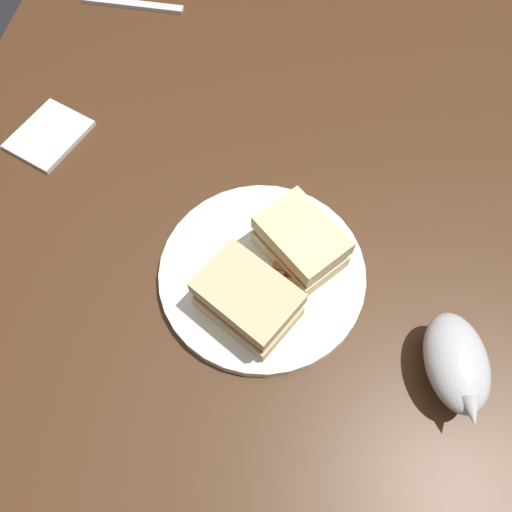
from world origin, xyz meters
TOP-DOWN VIEW (x-y plane):
  - ground_plane at (0.00, 0.00)m, footprint 6.00×6.00m
  - dining_table at (0.00, 0.00)m, footprint 1.29×0.98m
  - plate at (-0.03, -0.02)m, footprint 0.27×0.27m
  - sandwich_half_left at (-0.08, -0.01)m, footprint 0.13×0.14m
  - sandwich_half_right at (0.01, -0.06)m, footprint 0.13×0.13m
  - potato_wedge_front at (-0.02, -0.08)m, footprint 0.04×0.03m
  - potato_wedge_middle at (-0.06, -0.04)m, footprint 0.04×0.04m
  - potato_wedge_back at (-0.02, -0.06)m, footprint 0.03×0.06m
  - potato_wedge_left_edge at (-0.06, -0.04)m, footprint 0.06×0.02m
  - potato_wedge_right_edge at (-0.05, -0.04)m, footprint 0.02×0.06m
  - gravy_boat at (-0.12, -0.26)m, footprint 0.14×0.09m
  - napkin at (0.15, 0.33)m, footprint 0.14×0.12m
  - fork at (0.46, 0.28)m, footprint 0.02×0.18m

SIDE VIEW (x-z plane):
  - ground_plane at x=0.00m, z-range 0.00..0.00m
  - dining_table at x=0.00m, z-range 0.00..0.75m
  - fork at x=0.46m, z-range 0.75..0.75m
  - napkin at x=0.15m, z-range 0.75..0.76m
  - plate at x=-0.03m, z-range 0.75..0.76m
  - potato_wedge_back at x=-0.02m, z-range 0.76..0.78m
  - potato_wedge_left_edge at x=-0.06m, z-range 0.76..0.78m
  - potato_wedge_right_edge at x=-0.05m, z-range 0.76..0.78m
  - potato_wedge_middle at x=-0.06m, z-range 0.76..0.79m
  - potato_wedge_front at x=-0.02m, z-range 0.76..0.79m
  - gravy_boat at x=-0.12m, z-range 0.76..0.82m
  - sandwich_half_right at x=0.01m, z-range 0.76..0.82m
  - sandwich_half_left at x=-0.08m, z-range 0.76..0.83m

